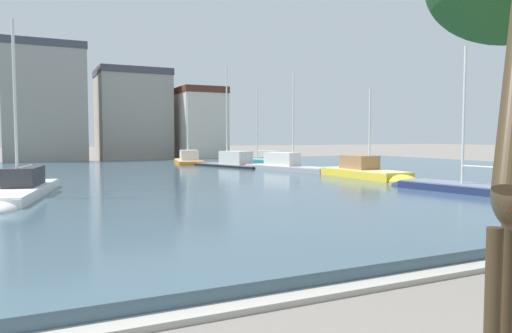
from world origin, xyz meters
name	(u,v)px	position (x,y,z in m)	size (l,w,h in m)	color
harbor_water	(140,180)	(0.00, 29.92, 0.19)	(76.32, 46.95, 0.38)	#3D5666
quay_edge_coping	(388,282)	(0.00, 6.19, 0.06)	(76.32, 0.50, 0.12)	#ADA89E
sailboat_yellow	(369,175)	(13.04, 22.90, 0.60)	(2.18, 7.75, 6.02)	gold
sailboat_grey	(292,168)	(11.78, 30.46, 0.58)	(4.40, 9.28, 7.84)	#939399
sailboat_navy	(458,191)	(12.14, 15.15, 0.41)	(3.13, 8.30, 7.28)	navy
sailboat_orange	(188,161)	(7.85, 44.44, 0.56)	(3.83, 8.22, 7.04)	orange
sailboat_white	(18,194)	(-6.97, 21.47, 0.56)	(3.62, 9.58, 7.93)	white
sailboat_black	(228,164)	(9.40, 37.70, 0.57)	(4.81, 9.25, 9.20)	black
sailboat_teal	(256,162)	(14.61, 42.87, 0.40)	(4.53, 9.20, 8.31)	teal
townhouse_corner_house	(45,104)	(-4.73, 55.77, 6.63)	(8.53, 5.29, 13.23)	gray
townhouse_narrow_midrow	(133,116)	(5.25, 58.49, 5.61)	(8.46, 7.69, 11.19)	gray
townhouse_wide_warehouse	(199,124)	(12.95, 55.83, 4.56)	(5.57, 6.75, 9.10)	beige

